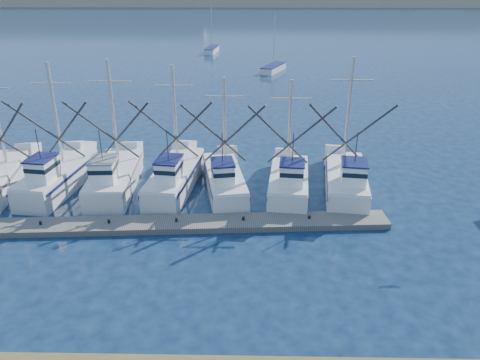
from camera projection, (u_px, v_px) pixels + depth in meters
name	position (u px, v px, depth m)	size (l,w,h in m)	color
ground	(271.00, 302.00, 21.71)	(500.00, 500.00, 0.00)	#0B1934
floating_dock	(160.00, 224.00, 27.97)	(27.49, 1.83, 0.37)	slate
trawler_fleet	(171.00, 179.00, 32.00)	(27.36, 8.44, 9.03)	silver
sailboat_near	(273.00, 68.00, 70.25)	(4.12, 6.35, 8.10)	silver
sailboat_far	(212.00, 50.00, 86.06)	(2.36, 6.19, 8.10)	silver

